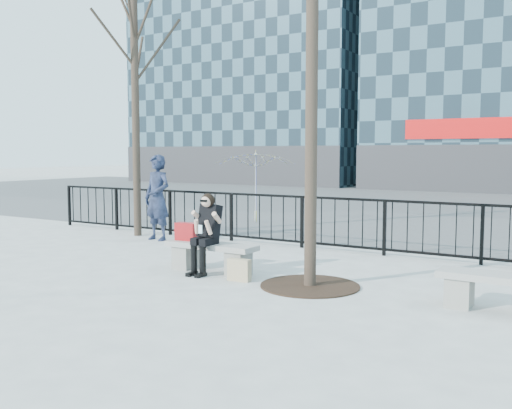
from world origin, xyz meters
The scene contains 13 objects.
ground centered at (0.00, 0.00, 0.00)m, with size 120.00×120.00×0.00m, color #969792.
street_surface centered at (0.00, 15.00, 0.00)m, with size 60.00×23.00×0.01m, color #474747.
railing centered at (0.00, 3.00, 0.55)m, with size 14.00×0.06×1.10m.
building_left centered at (-15.00, 27.00, 11.30)m, with size 16.20×10.20×22.60m.
tree_left centered at (-4.00, 2.50, 4.86)m, with size 2.80×2.80×6.50m.
tree_grate centered at (1.90, -0.10, 0.01)m, with size 1.50×1.50×0.02m, color black.
bench_main centered at (0.00, 0.00, 0.30)m, with size 1.65×0.46×0.49m.
bench_second centered at (4.60, -0.09, 0.30)m, with size 1.63×0.45×0.48m.
seated_woman centered at (0.00, -0.16, 0.67)m, with size 0.50×0.64×1.34m.
handbag centered at (-0.55, 0.02, 0.64)m, with size 0.37×0.18×0.31m, color #A71418.
shopping_bag centered at (0.79, -0.34, 0.17)m, with size 0.37×0.14×0.35m, color #C4AF8A.
standing_man centered at (-3.11, 2.21, 0.98)m, with size 0.72×0.47×1.97m, color black.
vendor_umbrella centered at (-2.92, 6.16, 1.05)m, with size 2.28×2.33×2.09m, color yellow.
Camera 1 is at (5.59, -7.73, 2.01)m, focal length 40.00 mm.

